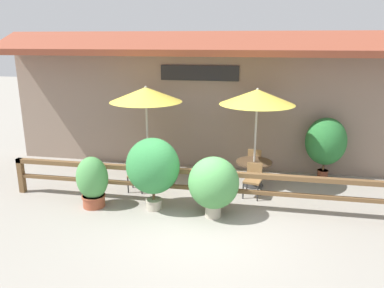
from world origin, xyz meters
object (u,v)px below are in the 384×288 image
Objects in this scene: dining_table_middle at (254,166)px; chair_middle_wallside at (255,161)px; patio_umbrella_near at (146,95)px; potted_plant_small_flowering at (92,181)px; dining_table_near at (148,161)px; chair_near_streetside at (137,173)px; patio_umbrella_middle at (257,97)px; potted_plant_broad_leaf at (214,184)px; potted_plant_corner_fern at (153,167)px; chair_middle_streetside at (253,178)px; chair_near_wallside at (154,156)px; potted_plant_tall_tropical at (326,142)px.

dining_table_middle is 1.14× the size of chair_middle_wallside.
patio_umbrella_near is 3.75m from chair_middle_wallside.
patio_umbrella_near is 2.15× the size of potted_plant_small_flowering.
chair_near_streetside is (-0.06, -0.77, -0.08)m from dining_table_near.
chair_near_streetside is 3.80m from patio_umbrella_middle.
potted_plant_small_flowering is at bearing -179.97° from potted_plant_broad_leaf.
potted_plant_corner_fern is at bearing -55.22° from chair_near_streetside.
potted_plant_corner_fern is at bearing 59.64° from chair_middle_wallside.
chair_middle_streetside and chair_middle_wallside have the same top height.
chair_near_wallside is 1.00× the size of chair_middle_wallside.
chair_near_streetside is at bearing 38.20° from chair_middle_wallside.
potted_plant_broad_leaf is at bearing -110.59° from chair_middle_streetside.
potted_plant_corner_fern is (0.71, -1.85, 0.51)m from dining_table_near.
potted_plant_corner_fern is (0.76, -2.63, 0.59)m from chair_near_wallside.
patio_umbrella_middle is 3.37m from potted_plant_corner_fern.
chair_near_streetside is 0.32× the size of patio_umbrella_middle.
potted_plant_small_flowering is at bearing -121.72° from chair_near_streetside.
potted_plant_corner_fern is (-2.34, -2.72, 0.59)m from chair_middle_wallside.
potted_plant_corner_fern reaches higher than chair_middle_streetside.
patio_umbrella_middle is at bearing 0.00° from dining_table_middle.
patio_umbrella_near is at bearing -168.65° from potted_plant_tall_tropical.
patio_umbrella_near is 2.44m from potted_plant_corner_fern.
potted_plant_broad_leaf is (2.17, -1.98, -1.70)m from patio_umbrella_near.
dining_table_middle is at bearing 28.82° from potted_plant_small_flowering.
potted_plant_corner_fern is at bearing -146.48° from potted_plant_tall_tropical.
potted_plant_small_flowering is 0.69× the size of potted_plant_tall_tropical.
chair_near_streetside is 2.56m from potted_plant_broad_leaf.
chair_middle_wallside is 3.00m from potted_plant_broad_leaf.
patio_umbrella_middle is at bearing 40.25° from potted_plant_corner_fern.
potted_plant_corner_fern is at bearing -139.75° from dining_table_middle.
dining_table_near is 1.14× the size of chair_middle_wallside.
chair_middle_streetside is 0.49× the size of potted_plant_corner_fern.
potted_plant_corner_fern reaches higher than potted_plant_broad_leaf.
potted_plant_small_flowering is at bearing -148.45° from chair_middle_streetside.
patio_umbrella_middle reaches higher than potted_plant_tall_tropical.
chair_middle_wallside is at bearing 49.29° from potted_plant_corner_fern.
potted_plant_corner_fern reaches higher than chair_middle_wallside.
dining_table_middle is at bearing 2.22° from patio_umbrella_near.
potted_plant_tall_tropical is (5.81, 2.99, 0.48)m from potted_plant_small_flowering.
dining_table_middle is (3.03, 0.12, 0.00)m from dining_table_near.
dining_table_near is 0.36× the size of patio_umbrella_middle.
potted_plant_small_flowering is (-0.79, -1.99, -1.85)m from patio_umbrella_near.
patio_umbrella_near reaches higher than chair_near_streetside.
chair_near_streetside is 5.43m from potted_plant_tall_tropical.
chair_near_streetside is 3.22m from dining_table_middle.
patio_umbrella_middle is 1.55× the size of potted_plant_corner_fern.
potted_plant_small_flowering is at bearing -151.18° from dining_table_middle.
dining_table_near and dining_table_middle have the same top height.
chair_middle_wallside is (0.01, 0.75, -0.08)m from dining_table_middle.
potted_plant_small_flowering is at bearing 81.54° from chair_near_wallside.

